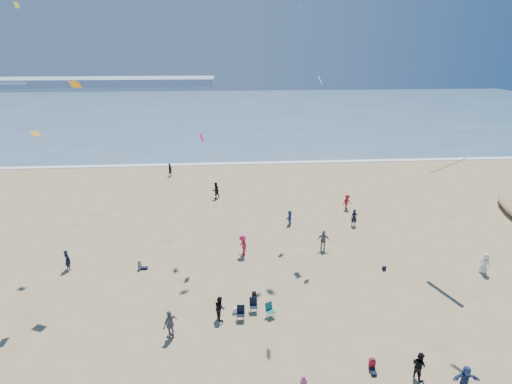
{
  "coord_description": "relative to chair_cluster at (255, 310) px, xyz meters",
  "views": [
    {
      "loc": [
        0.44,
        -13.5,
        17.17
      ],
      "look_at": [
        2.0,
        8.0,
        9.13
      ],
      "focal_mm": 28.0,
      "sensor_mm": 36.0,
      "label": 1
    }
  ],
  "objects": [
    {
      "name": "ocean",
      "position": [
        -1.98,
        86.39,
        -0.47
      ],
      "size": [
        220.0,
        100.0,
        0.06
      ],
      "primitive_type": "cube",
      "color": "#476B84",
      "rests_on": "ground"
    },
    {
      "name": "black_backpack",
      "position": [
        0.09,
        2.23,
        -0.31
      ],
      "size": [
        0.3,
        0.22,
        0.38
      ],
      "primitive_type": "cube",
      "color": "black",
      "rests_on": "ground"
    },
    {
      "name": "chair_cluster",
      "position": [
        0.0,
        0.0,
        0.0
      ],
      "size": [
        2.72,
        1.42,
        1.0
      ],
      "color": "black",
      "rests_on": "ground"
    },
    {
      "name": "surf_line",
      "position": [
        -1.98,
        36.39,
        -0.46
      ],
      "size": [
        220.0,
        1.2,
        0.08
      ],
      "primitive_type": "cube",
      "color": "white",
      "rests_on": "ground"
    },
    {
      "name": "seated_group",
      "position": [
        0.48,
        -5.03,
        -0.08
      ],
      "size": [
        15.89,
        21.55,
        0.84
      ],
      "color": "silver",
      "rests_on": "ground"
    },
    {
      "name": "kites_aloft",
      "position": [
        8.12,
        5.06,
        15.03
      ],
      "size": [
        39.64,
        34.86,
        28.72
      ],
      "color": "#BCE32D",
      "rests_on": "ground"
    },
    {
      "name": "headland_far",
      "position": [
        -61.98,
        161.39,
        1.1
      ],
      "size": [
        110.0,
        20.0,
        3.2
      ],
      "primitive_type": "cube",
      "color": "#7A8EA8",
      "rests_on": "ground"
    },
    {
      "name": "white_tote",
      "position": [
        -1.3,
        0.47,
        -0.3
      ],
      "size": [
        0.35,
        0.2,
        0.4
      ],
      "primitive_type": "cube",
      "color": "white",
      "rests_on": "ground"
    },
    {
      "name": "standing_flyers",
      "position": [
        2.19,
        7.18,
        0.36
      ],
      "size": [
        37.02,
        41.22,
        1.95
      ],
      "color": "black",
      "rests_on": "ground"
    },
    {
      "name": "navy_bag",
      "position": [
        10.81,
        5.06,
        -0.33
      ],
      "size": [
        0.28,
        0.18,
        0.34
      ],
      "primitive_type": "cube",
      "color": "black",
      "rests_on": "ground"
    }
  ]
}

